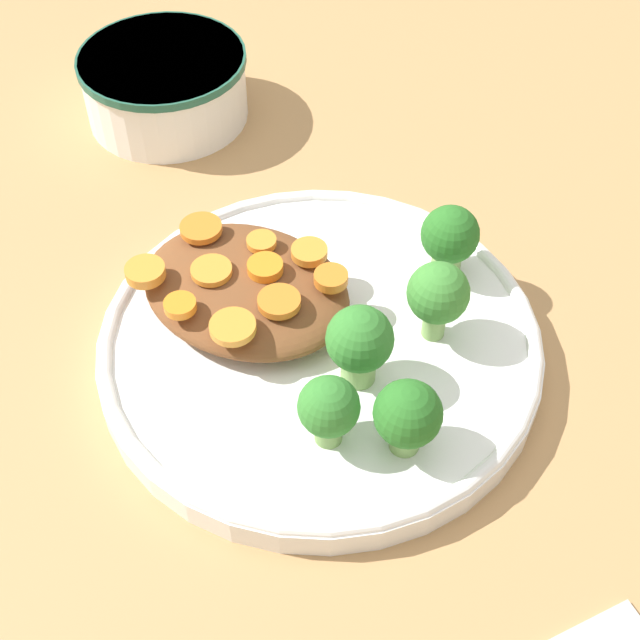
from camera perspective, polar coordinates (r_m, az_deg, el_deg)
name	(u,v)px	position (r m, az deg, el deg)	size (l,w,h in m)	color
ground_plane	(320,356)	(0.53, 0.00, -2.30)	(4.00, 4.00, 0.00)	tan
plate	(320,343)	(0.53, 0.00, -1.50)	(0.26, 0.26, 0.02)	white
dip_bowl	(165,82)	(0.70, -9.91, 14.76)	(0.13, 0.13, 0.05)	white
stew_mound	(242,293)	(0.53, -4.99, 1.76)	(0.13, 0.10, 0.02)	brown
broccoli_floret_0	(408,416)	(0.46, 5.63, -6.13)	(0.04, 0.04, 0.05)	#759E51
broccoli_floret_1	(438,295)	(0.50, 7.56, 1.57)	(0.04, 0.04, 0.05)	#7FA85B
broccoli_floret_2	(360,343)	(0.48, 2.55, -1.47)	(0.04, 0.04, 0.05)	#7FA85B
broccoli_floret_3	(450,237)	(0.54, 8.30, 5.25)	(0.04, 0.04, 0.05)	#7FA85B
broccoli_floret_4	(329,409)	(0.46, 0.56, -5.71)	(0.03, 0.03, 0.04)	#759E51
carrot_slice_0	(201,228)	(0.55, -7.63, 5.84)	(0.03, 0.03, 0.00)	orange
carrot_slice_1	(211,270)	(0.52, -6.97, 3.17)	(0.02, 0.02, 0.00)	orange
carrot_slice_2	(233,327)	(0.49, -5.61, -0.45)	(0.03, 0.03, 0.00)	orange
carrot_slice_3	(145,272)	(0.53, -11.13, 3.06)	(0.02, 0.02, 0.01)	orange
carrot_slice_4	(261,242)	(0.54, -3.77, 5.03)	(0.02, 0.02, 0.00)	orange
carrot_slice_5	(180,305)	(0.51, -8.94, 0.93)	(0.02, 0.02, 0.01)	orange
carrot_slice_6	(279,301)	(0.50, -2.63, 1.19)	(0.02, 0.02, 0.00)	orange
carrot_slice_7	(331,278)	(0.51, 0.71, 2.70)	(0.02, 0.02, 0.01)	orange
carrot_slice_8	(309,252)	(0.53, -0.69, 4.38)	(0.02, 0.02, 0.01)	orange
carrot_slice_9	(265,267)	(0.52, -3.53, 3.39)	(0.02, 0.02, 0.01)	orange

